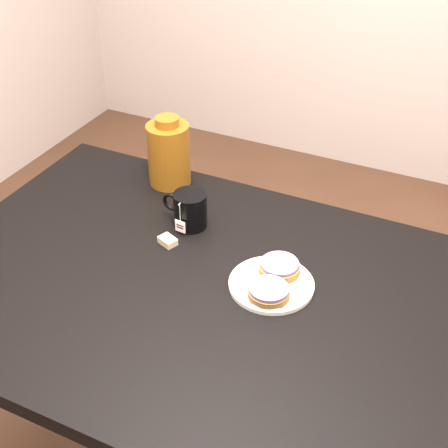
% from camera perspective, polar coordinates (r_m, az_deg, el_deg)
% --- Properties ---
extents(table, '(1.40, 0.90, 0.75)m').
position_cam_1_polar(table, '(1.50, -0.84, -8.39)').
color(table, black).
rests_on(table, ground_plane).
extents(plate, '(0.20, 0.20, 0.01)m').
position_cam_1_polar(plate, '(1.45, 4.36, -5.46)').
color(plate, white).
rests_on(plate, table).
extents(bagel_back, '(0.14, 0.14, 0.03)m').
position_cam_1_polar(bagel_back, '(1.47, 5.09, -3.94)').
color(bagel_back, brown).
rests_on(bagel_back, plate).
extents(bagel_front, '(0.13, 0.13, 0.03)m').
position_cam_1_polar(bagel_front, '(1.40, 4.11, -6.22)').
color(bagel_front, brown).
rests_on(bagel_front, plate).
extents(mug, '(0.13, 0.10, 0.10)m').
position_cam_1_polar(mug, '(1.62, -3.16, 1.33)').
color(mug, black).
rests_on(mug, table).
extents(teabag_pouch, '(0.05, 0.05, 0.02)m').
position_cam_1_polar(teabag_pouch, '(1.58, -5.17, -1.54)').
color(teabag_pouch, '#C6B793').
rests_on(teabag_pouch, table).
extents(bagel_package, '(0.16, 0.16, 0.21)m').
position_cam_1_polar(bagel_package, '(1.78, -5.07, 6.47)').
color(bagel_package, '#572E0B').
rests_on(bagel_package, table).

